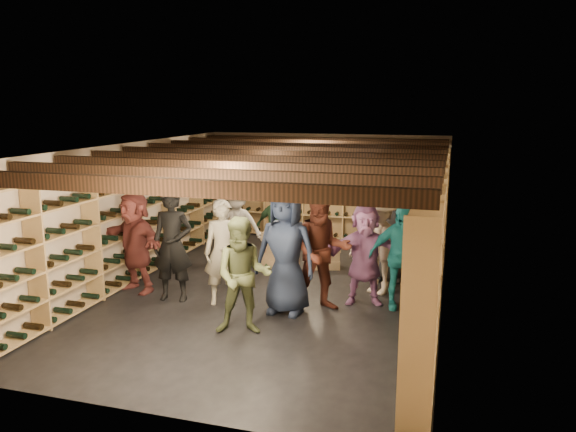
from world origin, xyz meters
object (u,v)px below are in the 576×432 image
Objects in this scene: person_3 at (379,244)px; person_6 at (286,251)px; person_7 at (223,252)px; person_8 at (322,251)px; crate_loose at (285,263)px; person_5 at (135,242)px; person_10 at (275,228)px; person_1 at (173,245)px; person_4 at (400,256)px; crate_stack_left at (327,255)px; person_9 at (237,226)px; person_12 at (390,231)px; person_11 at (365,254)px; crate_stack_right at (278,250)px.

person_6 is at bearing -110.65° from person_3.
person_7 is 1.55m from person_8.
crate_loose is 2.45m from person_6.
person_5 is 1.11× the size of person_10.
person_8 is 2.38m from person_10.
person_1 is 1.87m from person_6.
person_1 is (-1.19, -2.18, 0.81)m from crate_loose.
person_4 is 1.75m from person_6.
person_1 is 1.18× the size of person_10.
person_7 is at bearing 161.49° from person_8.
person_6 reaches higher than crate_stack_left.
person_9 is (-2.85, 0.94, -0.06)m from person_3.
person_5 is 2.67m from person_10.
person_6 is at bearing -127.02° from person_12.
person_7 is 2.19m from person_9.
person_3 is at bearing -26.43° from crate_loose.
person_11 reaches higher than crate_stack_left.
crate_loose is at bearing 170.75° from person_12.
person_12 is at bearing 61.03° from person_6.
crate_stack_right is 0.42m from person_10.
person_9 is (0.23, 2.18, -0.13)m from person_1.
person_12 reaches higher than person_4.
person_12 is (2.13, -0.18, 0.55)m from crate_stack_right.
person_12 reaches higher than person_11.
crate_stack_left is 2.30m from person_8.
person_6 reaches higher than person_1.
person_4 is 0.55m from person_11.
crate_stack_left is 3.57m from person_5.
person_11 is at bearing -104.59° from person_12.
person_4 is 1.08× the size of person_10.
person_5 is at bearing 178.80° from person_6.
person_6 is 2.40m from person_12.
person_4 is (0.40, -0.59, -0.01)m from person_3.
crate_stack_right is 0.42× the size of person_4.
person_7 is at bearing -95.98° from crate_stack_right.
person_9 is 0.86× the size of person_12.
crate_stack_right is 0.29m from crate_loose.
person_7 is at bearing -2.59° from person_1.
person_3 is at bearing 3.92° from person_7.
crate_stack_left is 0.38× the size of person_10.
person_11 is (1.74, -1.48, 0.71)m from crate_loose.
person_1 is 2.19m from person_9.
person_4 is at bearing -33.69° from crate_loose.
crate_stack_right is 2.42m from person_6.
person_5 reaches higher than crate_stack_right.
person_6 is (-1.21, -1.26, 0.11)m from person_3.
crate_loose is at bearing 56.81° from person_7.
person_6 is 2.37m from person_10.
person_6 reaches higher than crate_stack_right.
person_11 is (1.89, -1.48, 0.46)m from crate_stack_right.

